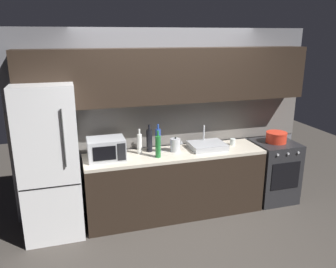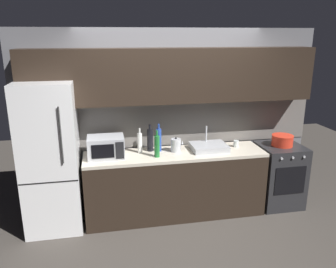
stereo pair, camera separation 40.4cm
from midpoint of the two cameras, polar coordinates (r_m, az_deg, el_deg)
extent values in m
plane|color=#3D3833|center=(4.16, 6.95, -19.17)|extent=(10.00, 10.00, 0.00)
cube|color=slate|center=(4.78, 2.66, 2.33)|extent=(4.15, 0.10, 2.50)
cube|color=slate|center=(4.74, 2.81, 1.59)|extent=(4.15, 0.01, 0.60)
cube|color=black|center=(4.45, 3.45, 9.79)|extent=(3.82, 0.34, 0.70)
cube|color=black|center=(4.69, 3.70, -8.63)|extent=(2.41, 0.60, 0.86)
cube|color=beige|center=(4.51, 3.81, -3.45)|extent=(2.41, 0.60, 0.04)
cube|color=white|center=(4.38, -16.70, -3.88)|extent=(0.68, 0.66, 1.89)
cube|color=black|center=(4.14, -16.87, -7.91)|extent=(0.67, 0.00, 0.01)
cylinder|color=#333333|center=(3.91, -14.86, -0.30)|extent=(0.02, 0.02, 0.66)
cube|color=#232326|center=(5.26, 20.29, -6.53)|extent=(0.60, 0.60, 0.90)
cube|color=black|center=(5.01, 22.12, -7.33)|extent=(0.45, 0.01, 0.40)
cylinder|color=#B2B2B7|center=(4.80, 20.95, -3.94)|extent=(0.03, 0.02, 0.03)
cylinder|color=#B2B2B7|center=(4.89, 22.59, -3.76)|extent=(0.03, 0.02, 0.03)
cylinder|color=#B2B2B7|center=(4.98, 24.18, -3.59)|extent=(0.03, 0.02, 0.03)
cube|color=#A8AAAF|center=(4.35, -7.83, -2.20)|extent=(0.46, 0.34, 0.27)
cube|color=black|center=(4.18, -8.24, -2.98)|extent=(0.28, 0.01, 0.18)
cube|color=black|center=(4.19, -5.41, -2.81)|extent=(0.10, 0.01, 0.22)
cube|color=#ADAFB5|center=(4.66, 9.37, -2.21)|extent=(0.48, 0.38, 0.08)
cylinder|color=silver|center=(4.74, 8.90, 0.02)|extent=(0.02, 0.02, 0.22)
cylinder|color=#B7BABF|center=(4.53, 3.89, -1.94)|extent=(0.14, 0.14, 0.18)
sphere|color=black|center=(4.49, 3.92, -0.72)|extent=(0.02, 0.02, 0.02)
cone|color=#B7BABF|center=(4.54, 4.97, -1.44)|extent=(0.03, 0.03, 0.05)
cylinder|color=silver|center=(4.46, -2.20, -1.58)|extent=(0.06, 0.06, 0.27)
cylinder|color=silver|center=(4.41, -2.22, 0.49)|extent=(0.02, 0.02, 0.07)
cylinder|color=#1E6B2D|center=(4.30, 0.81, -2.15)|extent=(0.07, 0.07, 0.28)
cylinder|color=#1E6B2D|center=(4.25, 0.82, 0.10)|extent=(0.03, 0.03, 0.07)
cylinder|color=#234299|center=(4.52, 0.98, -1.06)|extent=(0.07, 0.07, 0.31)
cylinder|color=#234299|center=(4.47, 0.99, 1.25)|extent=(0.03, 0.03, 0.07)
cylinder|color=black|center=(4.52, -0.50, -1.08)|extent=(0.08, 0.08, 0.30)
cylinder|color=black|center=(4.47, -0.51, 1.18)|extent=(0.03, 0.03, 0.07)
cylinder|color=silver|center=(4.86, 13.75, -1.64)|extent=(0.07, 0.07, 0.09)
cylinder|color=red|center=(5.10, 20.88, -1.16)|extent=(0.29, 0.29, 0.13)
cylinder|color=red|center=(5.08, 20.97, -0.33)|extent=(0.30, 0.30, 0.02)
camera|label=1|loc=(0.20, -87.37, 0.77)|focal=36.16mm
camera|label=2|loc=(0.20, 92.63, -0.77)|focal=36.16mm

